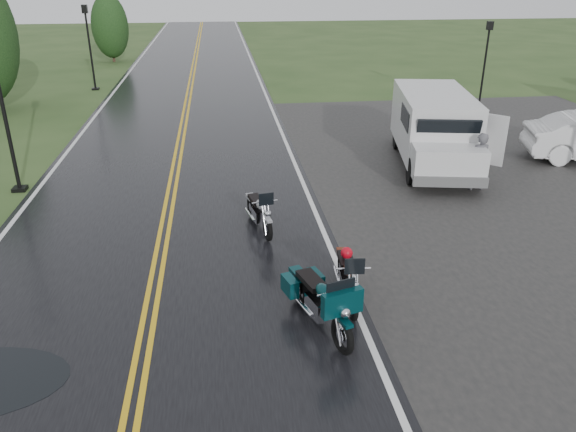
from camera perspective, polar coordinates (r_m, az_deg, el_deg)
The scene contains 12 objects.
ground at distance 10.70m, azimuth -13.90°, elevation -10.02°, with size 120.00×120.00×0.00m, color #2D471E.
road at distance 19.77m, azimuth -11.05°, elevation 6.37°, with size 8.00×100.00×0.04m, color black.
parking_pad at distance 17.80m, azimuth 25.89°, elevation 2.33°, with size 14.00×24.00×0.03m, color black.
motorcycle_red at distance 10.06m, azimuth 6.74°, elevation -7.87°, with size 0.72×1.97×1.16m, color #5E1D0A, non-canonical shape.
motorcycle_teal at distance 9.19m, azimuth 5.61°, elevation -10.66°, with size 0.80×2.21×1.30m, color #042E32, non-canonical shape.
motorcycle_silver at distance 12.81m, azimuth -2.08°, elevation -0.45°, with size 0.69×1.91×1.13m, color #929398, non-canonical shape.
van_white at distance 16.52m, azimuth 12.76°, elevation 6.83°, with size 2.19×5.85×2.30m, color silver, non-canonical shape.
person_at_van at distance 16.70m, azimuth 18.79°, elevation 5.16°, with size 0.60×0.40×1.66m, color #515156.
lamp_post_near_left at distance 17.19m, azimuth -26.90°, elevation 9.42°, with size 0.39×0.39×4.56m, color black, non-canonical shape.
lamp_post_far_left at distance 31.22m, azimuth -19.47°, elevation 15.80°, with size 0.36×0.36×4.21m, color black, non-canonical shape.
lamp_post_far_right at distance 27.18m, azimuth 19.34°, elevation 14.29°, with size 0.32×0.32×3.76m, color black, non-canonical shape.
tree_left_far at distance 40.62m, azimuth -17.56°, elevation 17.28°, with size 2.39×2.39×3.67m, color #1E3D19, non-canonical shape.
Camera 1 is at (1.45, -8.83, 5.87)m, focal length 35.00 mm.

